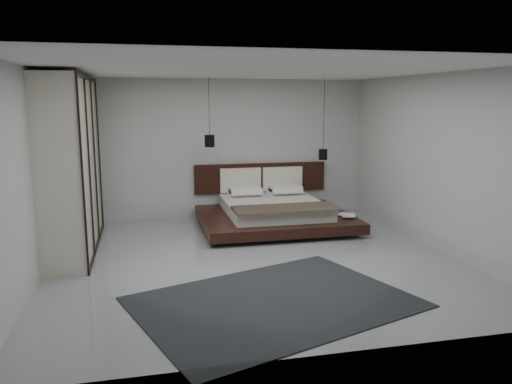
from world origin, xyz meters
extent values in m
plane|color=gray|center=(0.00, 0.00, 0.00)|extent=(6.00, 6.00, 0.00)
plane|color=white|center=(0.00, 0.00, 2.80)|extent=(6.00, 6.00, 0.00)
plane|color=#B0B0AE|center=(0.00, 3.00, 1.40)|extent=(6.00, 0.00, 6.00)
plane|color=#B0B0AE|center=(0.00, -3.00, 1.40)|extent=(6.00, 0.00, 6.00)
plane|color=#B0B0AE|center=(-3.00, 0.00, 1.40)|extent=(0.00, 6.00, 6.00)
plane|color=#B0B0AE|center=(3.00, 0.00, 1.40)|extent=(0.00, 6.00, 6.00)
cube|color=black|center=(-2.95, 2.45, 1.30)|extent=(0.05, 0.90, 2.60)
cube|color=black|center=(0.81, 1.75, 0.04)|extent=(2.19, 1.79, 0.08)
cube|color=black|center=(0.81, 1.75, 0.17)|extent=(2.79, 2.29, 0.18)
cube|color=beige|center=(0.81, 1.88, 0.37)|extent=(1.79, 1.99, 0.22)
cube|color=black|center=(0.81, 1.10, 0.50)|extent=(1.81, 0.70, 0.05)
cube|color=white|center=(0.40, 2.65, 0.54)|extent=(0.62, 0.40, 0.12)
cube|color=white|center=(1.23, 2.65, 0.54)|extent=(0.62, 0.40, 0.12)
cube|color=white|center=(0.40, 2.51, 0.60)|extent=(0.62, 0.40, 0.12)
cube|color=white|center=(1.23, 2.51, 0.60)|extent=(0.62, 0.40, 0.12)
cube|color=black|center=(0.81, 2.96, 0.78)|extent=(2.79, 0.08, 0.60)
cube|color=silver|center=(0.37, 2.87, 0.75)|extent=(0.85, 0.10, 0.50)
cube|color=silver|center=(1.26, 2.87, 0.75)|extent=(0.85, 0.10, 0.50)
imported|color=#99724C|center=(1.96, 1.25, 0.27)|extent=(0.37, 0.40, 0.03)
imported|color=#99724C|center=(1.94, 1.22, 0.30)|extent=(0.33, 0.38, 0.02)
cylinder|color=black|center=(-0.33, 2.35, 2.26)|extent=(0.01, 0.01, 1.07)
cylinder|color=black|center=(-0.33, 2.35, 1.61)|extent=(0.19, 0.19, 0.23)
cylinder|color=#FFE0B2|center=(-0.33, 2.35, 1.51)|extent=(0.14, 0.14, 0.01)
cylinder|color=black|center=(1.96, 2.35, 2.10)|extent=(0.01, 0.01, 1.39)
cylinder|color=black|center=(1.96, 2.35, 1.30)|extent=(0.18, 0.18, 0.21)
cylinder|color=#FFE0B2|center=(1.96, 2.35, 1.21)|extent=(0.13, 0.13, 0.01)
cube|color=beige|center=(-2.70, 1.15, 1.37)|extent=(0.63, 2.75, 2.75)
cube|color=black|center=(-2.37, 1.15, 2.72)|extent=(0.03, 2.75, 0.06)
cube|color=black|center=(-2.37, 1.15, 0.03)|extent=(0.03, 2.75, 0.06)
cube|color=black|center=(-2.37, -0.23, 1.37)|extent=(0.03, 0.05, 2.75)
cube|color=black|center=(-2.37, 0.69, 1.37)|extent=(0.03, 0.05, 2.75)
cube|color=black|center=(-2.37, 1.60, 1.37)|extent=(0.03, 0.05, 2.75)
cube|color=black|center=(-2.37, 2.52, 1.37)|extent=(0.03, 0.05, 2.75)
cube|color=black|center=(-0.12, -1.70, 0.01)|extent=(3.71, 3.15, 0.01)
camera|label=1|loc=(-1.58, -7.11, 2.37)|focal=35.00mm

